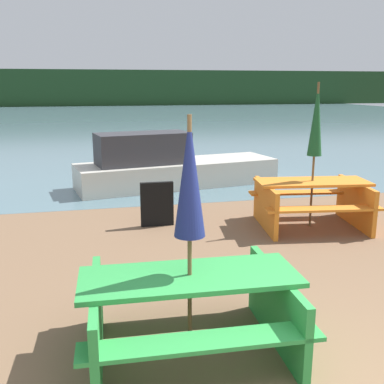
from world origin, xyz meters
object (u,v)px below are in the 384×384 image
(picnic_table_green, at_px, (190,305))
(umbrella_navy, at_px, (190,179))
(picnic_table_orange, at_px, (311,199))
(signboard, at_px, (157,204))
(umbrella_darkgreen, at_px, (316,121))
(boat, at_px, (169,167))

(picnic_table_green, bearing_deg, umbrella_navy, 0.00)
(picnic_table_green, height_order, picnic_table_orange, picnic_table_orange)
(picnic_table_green, height_order, signboard, signboard)
(umbrella_navy, xyz_separation_m, umbrella_darkgreen, (2.73, 3.11, 0.19))
(umbrella_darkgreen, distance_m, signboard, 2.91)
(picnic_table_orange, bearing_deg, umbrella_darkgreen, 0.00)
(umbrella_navy, height_order, boat, umbrella_navy)
(picnic_table_green, distance_m, umbrella_darkgreen, 4.34)
(picnic_table_green, relative_size, boat, 0.40)
(picnic_table_orange, relative_size, umbrella_navy, 0.95)
(umbrella_navy, distance_m, umbrella_darkgreen, 4.15)
(picnic_table_green, distance_m, umbrella_navy, 1.12)
(signboard, bearing_deg, picnic_table_green, -93.69)
(picnic_table_orange, relative_size, boat, 0.41)
(umbrella_darkgreen, relative_size, signboard, 3.15)
(picnic_table_green, relative_size, signboard, 2.57)
(boat, height_order, signboard, boat)
(signboard, bearing_deg, umbrella_darkgreen, -13.40)
(picnic_table_green, bearing_deg, picnic_table_orange, 48.70)
(umbrella_darkgreen, xyz_separation_m, boat, (-1.80, 3.58, -1.29))
(picnic_table_green, distance_m, picnic_table_orange, 4.14)
(picnic_table_green, xyz_separation_m, signboard, (0.24, 3.70, -0.08))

